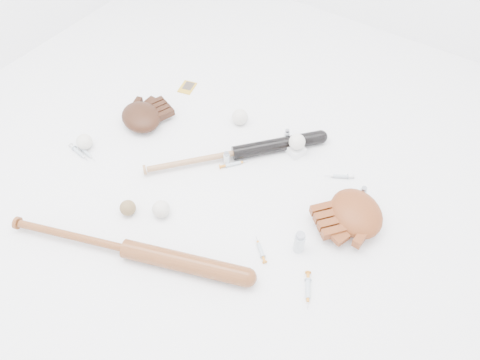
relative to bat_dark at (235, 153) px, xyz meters
The scene contains 21 objects.
bat_dark is the anchor object (origin of this frame).
bat_wood 0.64m from the bat_dark, 95.35° to the right, with size 0.99×0.07×0.07m, color brown, non-canonical shape.
glove_dark 0.50m from the bat_dark, behind, with size 0.25×0.25×0.09m, color #32190E, non-canonical shape.
glove_tan 0.59m from the bat_dark, ahead, with size 0.29×0.29×0.10m, color brown, non-canonical shape.
trading_card 0.55m from the bat_dark, 151.00° to the left, with size 0.07×0.10×0.01m, color gold.
pedestal 0.28m from the bat_dark, 39.53° to the left, with size 0.07×0.07×0.04m, color white.
baseball_on_pedestal 0.28m from the bat_dark, 39.53° to the left, with size 0.07×0.07×0.07m, color silver.
baseball_left 0.68m from the bat_dark, 151.53° to the right, with size 0.07×0.07×0.07m, color silver.
baseball_upper 0.23m from the bat_dark, 118.34° to the left, with size 0.08×0.08×0.08m, color silver.
baseball_mid 0.43m from the bat_dark, 99.66° to the right, with size 0.07×0.07×0.07m, color silver.
baseball_aged 0.52m from the bat_dark, 111.03° to the right, with size 0.07×0.07×0.07m, color brown.
syringe_0 0.67m from the bat_dark, 148.16° to the right, with size 0.14×0.02×0.02m, color #ADBCC6, non-canonical shape.
syringe_1 0.49m from the bat_dark, 44.34° to the right, with size 0.13×0.02×0.02m, color #ADBCC6, non-canonical shape.
syringe_2 0.05m from the bat_dark, 65.85° to the right, with size 0.15×0.03×0.02m, color #ADBCC6, non-canonical shape.
syringe_3 0.70m from the bat_dark, 33.72° to the right, with size 0.16×0.03×0.02m, color #ADBCC6, non-canonical shape.
syringe_4 0.47m from the bat_dark, 19.58° to the left, with size 0.14×0.02×0.02m, color #ADBCC6, non-canonical shape.
syringe_5 0.71m from the bat_dark, 148.29° to the right, with size 0.15×0.03×0.02m, color #ADBCC6, non-canonical shape.
vial_0 0.26m from the bat_dark, 58.58° to the left, with size 0.03×0.03×0.07m, color silver.
vial_1 0.58m from the bat_dark, 10.28° to the left, with size 0.03×0.03×0.07m, color silver.
vial_2 0.05m from the bat_dark, 102.35° to the right, with size 0.03×0.03×0.07m, color silver.
vial_3 0.53m from the bat_dark, 28.69° to the right, with size 0.04×0.04×0.10m, color silver.
Camera 1 is at (0.70, -0.97, 1.55)m, focal length 35.00 mm.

